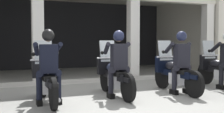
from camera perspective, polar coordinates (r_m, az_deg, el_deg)
The scene contains 10 objects.
ground_plane at distance 9.68m, azimuth -6.27°, elevation -4.74°, with size 80.00×80.00×0.00m, color gray.
station_building at distance 11.97m, azimuth -8.51°, elevation 7.23°, with size 11.10×5.04×3.39m.
kerb_strip at distance 9.05m, azimuth -3.86°, elevation -4.90°, with size 10.60×0.24×0.12m, color #B7B5AD.
motorcycle_left at distance 6.28m, azimuth -13.23°, elevation -4.54°, with size 0.62×2.04×1.35m.
police_officer_left at distance 5.96m, azimuth -12.89°, elevation -0.72°, with size 0.63×0.61×1.58m.
motorcycle_center at distance 6.83m, azimuth 0.40°, elevation -3.83°, with size 0.62×2.04×1.35m.
police_officer_center at distance 6.53m, azimuth 1.33°, elevation -0.30°, with size 0.63×0.61×1.58m.
motorcycle_right at distance 7.47m, azimuth 12.61°, elevation -3.30°, with size 0.62×2.04×1.35m.
police_officer_right at distance 7.20m, azimuth 13.92°, elevation -0.06°, with size 0.63×0.61×1.58m.
motorcycle_far_right at distance 8.61m, azimuth 21.07°, elevation -2.57°, with size 0.62×2.04×1.35m.
Camera 1 is at (-2.56, -6.24, 1.34)m, focal length 44.67 mm.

